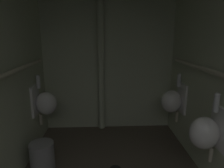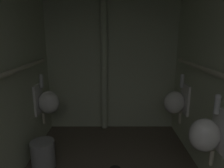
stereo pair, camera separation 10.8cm
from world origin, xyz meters
The scene contains 7 objects.
wall_back centered at (0.00, 3.24, 1.21)m, with size 2.31×0.06×2.42m, color beige.
urinal_left_mid centered at (-0.95, 2.63, 0.67)m, with size 0.32×0.30×0.76m.
urinal_right_mid centered at (0.95, 1.63, 0.67)m, with size 0.32×0.30×0.76m.
urinal_right_far centered at (0.95, 2.63, 0.67)m, with size 0.32×0.30×0.76m.
supply_pipe_right centered at (1.03, 1.61, 1.26)m, with size 0.06×2.51×0.06m.
standpipe_back_wall centered at (-0.13, 3.13, 1.21)m, with size 0.11×0.11×2.37m, color beige.
waste_bin centered at (-0.86, 2.06, 0.17)m, with size 0.30×0.30×0.35m, color gray.
Camera 2 is at (0.01, -0.21, 1.64)m, focal length 32.56 mm.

